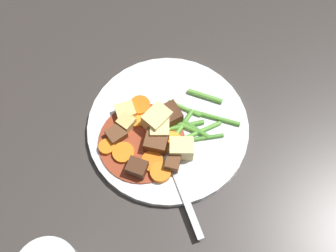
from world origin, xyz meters
TOP-DOWN VIEW (x-y plane):
  - ground_plane at (0.00, 0.00)m, footprint 3.00×3.00m
  - dinner_plate at (0.00, 0.00)m, footprint 0.25×0.25m
  - stew_sauce at (0.05, 0.00)m, footprint 0.13×0.13m
  - carrot_slice_0 at (0.10, -0.02)m, footprint 0.03×0.03m
  - carrot_slice_1 at (0.05, 0.04)m, footprint 0.04×0.04m
  - carrot_slice_2 at (0.08, 0.00)m, footprint 0.05×0.05m
  - carrot_slice_3 at (0.02, -0.05)m, footprint 0.04×0.04m
  - carrot_slice_4 at (0.05, 0.06)m, footprint 0.04×0.04m
  - carrot_slice_5 at (0.01, 0.03)m, footprint 0.04×0.04m
  - carrot_slice_6 at (0.03, -0.04)m, footprint 0.03×0.03m
  - potato_chunk_0 at (0.02, 0.00)m, footprint 0.05×0.05m
  - potato_chunk_1 at (0.01, -0.01)m, footprint 0.04×0.04m
  - potato_chunk_2 at (0.04, -0.05)m, footprint 0.03×0.03m
  - potato_chunk_3 at (0.01, 0.05)m, footprint 0.04×0.04m
  - potato_chunk_4 at (0.05, -0.04)m, footprint 0.03×0.03m
  - meat_chunk_0 at (0.03, 0.02)m, footprint 0.05×0.05m
  - meat_chunk_1 at (0.08, 0.03)m, footprint 0.04×0.04m
  - meat_chunk_2 at (-0.01, -0.01)m, footprint 0.04×0.04m
  - meat_chunk_3 at (0.03, 0.06)m, footprint 0.03×0.03m
  - meat_chunk_4 at (0.07, -0.03)m, footprint 0.03×0.02m
  - green_bean_0 at (-0.01, 0.02)m, footprint 0.08×0.04m
  - green_bean_1 at (-0.03, 0.04)m, footprint 0.08×0.02m
  - green_bean_2 at (-0.02, 0.01)m, footprint 0.07×0.03m
  - green_bean_3 at (-0.02, 0.01)m, footprint 0.04×0.06m
  - green_bean_4 at (-0.03, 0.02)m, footprint 0.03×0.07m
  - green_bean_5 at (-0.03, 0.05)m, footprint 0.07×0.04m
  - green_bean_6 at (-0.08, -0.01)m, footprint 0.04×0.05m
  - green_bean_7 at (-0.07, 0.03)m, footprint 0.06×0.07m
  - green_bean_8 at (-0.04, -0.01)m, footprint 0.03×0.05m
  - fork at (0.04, 0.08)m, footprint 0.06×0.17m

SIDE VIEW (x-z plane):
  - ground_plane at x=0.00m, z-range 0.00..0.00m
  - dinner_plate at x=0.00m, z-range 0.00..0.01m
  - stew_sauce at x=0.05m, z-range 0.01..0.02m
  - fork at x=0.04m, z-range 0.01..0.02m
  - green_bean_5 at x=-0.03m, z-range 0.01..0.02m
  - green_bean_8 at x=-0.04m, z-range 0.01..0.02m
  - green_bean_1 at x=-0.03m, z-range 0.01..0.02m
  - green_bean_7 at x=-0.07m, z-range 0.01..0.02m
  - green_bean_2 at x=-0.02m, z-range 0.01..0.02m
  - green_bean_0 at x=-0.01m, z-range 0.01..0.02m
  - green_bean_3 at x=-0.02m, z-range 0.01..0.02m
  - green_bean_6 at x=-0.08m, z-range 0.01..0.02m
  - green_bean_4 at x=-0.03m, z-range 0.01..0.02m
  - carrot_slice_1 at x=0.05m, z-range 0.01..0.02m
  - carrot_slice_6 at x=0.03m, z-range 0.01..0.02m
  - carrot_slice_5 at x=0.01m, z-range 0.01..0.02m
  - carrot_slice_2 at x=0.08m, z-range 0.01..0.02m
  - carrot_slice_0 at x=0.10m, z-range 0.01..0.02m
  - carrot_slice_4 at x=0.05m, z-range 0.01..0.02m
  - carrot_slice_3 at x=0.02m, z-range 0.01..0.03m
  - meat_chunk_4 at x=0.07m, z-range 0.01..0.03m
  - potato_chunk_2 at x=0.04m, z-range 0.01..0.03m
  - potato_chunk_4 at x=0.05m, z-range 0.01..0.03m
  - meat_chunk_3 at x=0.03m, z-range 0.01..0.03m
  - meat_chunk_1 at x=0.08m, z-range 0.01..0.04m
  - meat_chunk_0 at x=0.03m, z-range 0.01..0.04m
  - meat_chunk_2 at x=-0.01m, z-range 0.01..0.04m
  - potato_chunk_0 at x=0.02m, z-range 0.01..0.04m
  - potato_chunk_3 at x=0.01m, z-range 0.01..0.04m
  - potato_chunk_1 at x=0.01m, z-range 0.01..0.05m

